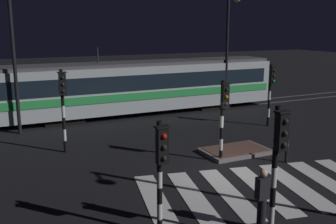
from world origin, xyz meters
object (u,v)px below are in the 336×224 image
at_px(traffic_light_corner_far_right, 271,86).
at_px(street_lamp_trackside_left, 13,39).
at_px(traffic_light_corner_near_left, 161,162).
at_px(tram, 141,86).
at_px(pedestrian_waiting_at_kerb, 262,199).
at_px(bollard_island_edge, 287,149).
at_px(traffic_light_kerb_mid_left, 278,156).
at_px(street_lamp_trackside_right, 229,39).
at_px(traffic_light_corner_far_left, 63,99).
at_px(traffic_light_median_centre, 223,109).

relative_size(traffic_light_corner_far_right, street_lamp_trackside_left, 0.45).
bearing_deg(street_lamp_trackside_left, traffic_light_corner_near_left, -79.10).
relative_size(traffic_light_corner_near_left, street_lamp_trackside_left, 0.41).
xyz_separation_m(tram, pedestrian_waiting_at_kerb, (-2.44, -14.71, -0.88)).
xyz_separation_m(street_lamp_trackside_left, bollard_island_edge, (9.19, -9.00, -4.19)).
relative_size(traffic_light_kerb_mid_left, street_lamp_trackside_left, 0.47).
xyz_separation_m(traffic_light_corner_far_right, pedestrian_waiting_at_kerb, (-7.58, -8.80, -1.35)).
bearing_deg(traffic_light_corner_near_left, street_lamp_trackside_left, 100.90).
distance_m(traffic_light_corner_far_right, street_lamp_trackside_right, 5.03).
distance_m(street_lamp_trackside_left, pedestrian_waiting_at_kerb, 14.25).
xyz_separation_m(traffic_light_kerb_mid_left, tram, (2.69, 15.48, -0.58)).
bearing_deg(pedestrian_waiting_at_kerb, traffic_light_corner_far_left, 110.87).
distance_m(traffic_light_corner_near_left, tram, 14.76).
height_order(traffic_light_corner_far_left, traffic_light_corner_far_right, traffic_light_corner_far_left).
relative_size(traffic_light_kerb_mid_left, traffic_light_corner_near_left, 1.15).
bearing_deg(street_lamp_trackside_right, pedestrian_waiting_at_kerb, -120.65).
relative_size(traffic_light_corner_far_right, bollard_island_edge, 3.04).
xyz_separation_m(traffic_light_median_centre, tram, (0.41, 9.72, -0.42)).
bearing_deg(traffic_light_median_centre, traffic_light_corner_far_left, 144.20).
distance_m(traffic_light_median_centre, traffic_light_corner_near_left, 6.20).
distance_m(street_lamp_trackside_left, tram, 8.13).
bearing_deg(bollard_island_edge, traffic_light_corner_far_right, 56.73).
bearing_deg(traffic_light_median_centre, traffic_light_corner_near_left, -137.83).
xyz_separation_m(traffic_light_corner_near_left, street_lamp_trackside_right, (10.42, 12.43, 2.54)).
xyz_separation_m(street_lamp_trackside_right, bollard_island_edge, (-3.54, -9.43, -4.01)).
height_order(traffic_light_corner_far_left, street_lamp_trackside_right, street_lamp_trackside_right).
height_order(traffic_light_corner_far_right, bollard_island_edge, traffic_light_corner_far_right).
distance_m(street_lamp_trackside_right, tram, 6.27).
height_order(traffic_light_corner_far_right, traffic_light_median_centre, traffic_light_corner_far_right).
height_order(traffic_light_kerb_mid_left, street_lamp_trackside_left, street_lamp_trackside_left).
height_order(traffic_light_kerb_mid_left, tram, tram).
height_order(traffic_light_corner_near_left, pedestrian_waiting_at_kerb, traffic_light_corner_near_left).
bearing_deg(bollard_island_edge, traffic_light_kerb_mid_left, -134.83).
xyz_separation_m(traffic_light_corner_far_left, traffic_light_median_centre, (5.43, -3.92, -0.20)).
distance_m(street_lamp_trackside_right, bollard_island_edge, 10.84).
height_order(traffic_light_median_centre, bollard_island_edge, traffic_light_median_centre).
bearing_deg(street_lamp_trackside_right, street_lamp_trackside_left, -178.07).
distance_m(traffic_light_corner_far_right, bollard_island_edge, 6.19).
height_order(tram, bollard_island_edge, tram).
bearing_deg(street_lamp_trackside_left, bollard_island_edge, -44.42).
distance_m(traffic_light_corner_far_right, traffic_light_corner_near_left, 12.91).
bearing_deg(traffic_light_corner_far_right, tram, 131.01).
xyz_separation_m(traffic_light_median_centre, pedestrian_waiting_at_kerb, (-2.03, -4.99, -1.30)).
distance_m(traffic_light_kerb_mid_left, traffic_light_median_centre, 6.19).
relative_size(traffic_light_kerb_mid_left, traffic_light_median_centre, 1.07).
relative_size(traffic_light_corner_far_left, traffic_light_median_centre, 1.09).
bearing_deg(traffic_light_corner_far_right, traffic_light_corner_near_left, -141.83).
xyz_separation_m(traffic_light_corner_far_left, street_lamp_trackside_left, (-1.48, 3.92, 2.37)).
distance_m(traffic_light_corner_far_left, traffic_light_kerb_mid_left, 10.17).
height_order(traffic_light_corner_far_left, traffic_light_median_centre, traffic_light_corner_far_left).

